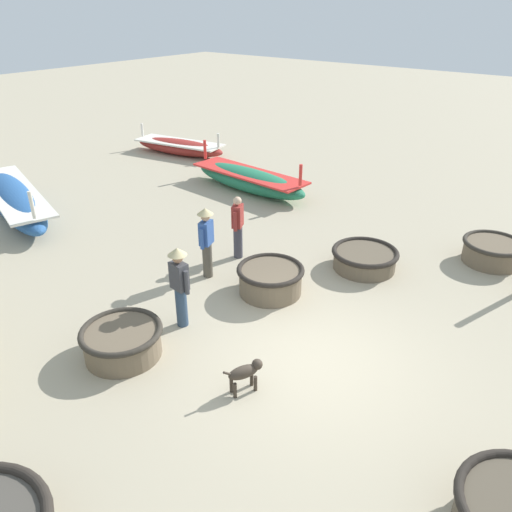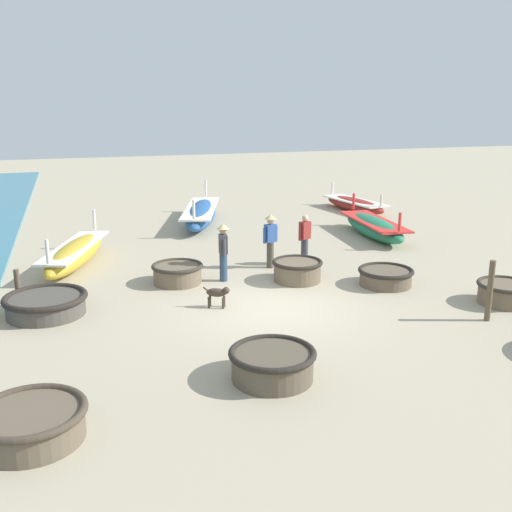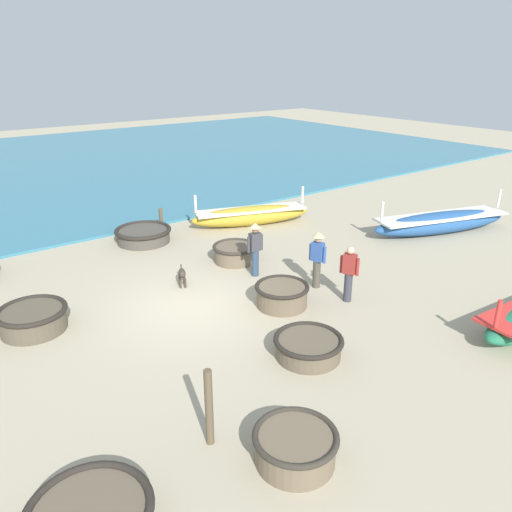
% 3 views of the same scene
% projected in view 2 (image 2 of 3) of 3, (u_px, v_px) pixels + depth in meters
% --- Properties ---
extents(ground_plane, '(80.00, 80.00, 0.00)m').
position_uv_depth(ground_plane, '(273.00, 308.00, 15.00)').
color(ground_plane, tan).
extents(coracle_far_right, '(1.45, 1.45, 0.61)m').
position_uv_depth(coracle_far_right, '(297.00, 270.00, 17.10)').
color(coracle_far_right, brown).
rests_on(coracle_far_right, ground).
extents(coracle_beside_post, '(2.00, 2.00, 0.52)m').
position_uv_depth(coracle_beside_post, '(46.00, 304.00, 14.46)').
color(coracle_beside_post, '#4C473F').
rests_on(coracle_beside_post, ground).
extents(coracle_upturned, '(1.42, 1.42, 0.56)m').
position_uv_depth(coracle_upturned, '(505.00, 292.00, 15.24)').
color(coracle_upturned, brown).
rests_on(coracle_upturned, ground).
extents(coracle_tilted, '(1.45, 1.45, 0.56)m').
position_uv_depth(coracle_tilted, '(177.00, 273.00, 16.90)').
color(coracle_tilted, brown).
rests_on(coracle_tilted, ground).
extents(coracle_far_left, '(1.66, 1.66, 0.59)m').
position_uv_depth(coracle_far_left, '(272.00, 363.00, 11.17)').
color(coracle_far_left, brown).
rests_on(coracle_far_left, ground).
extents(coracle_center, '(1.75, 1.75, 0.54)m').
position_uv_depth(coracle_center, '(31.00, 422.00, 9.19)').
color(coracle_center, brown).
rests_on(coracle_center, ground).
extents(coracle_nearest, '(1.55, 1.55, 0.48)m').
position_uv_depth(coracle_nearest, '(386.00, 276.00, 16.73)').
color(coracle_nearest, brown).
rests_on(coracle_nearest, ground).
extents(long_boat_blue_hull, '(2.79, 5.80, 1.46)m').
position_uv_depth(long_boat_blue_hull, '(201.00, 214.00, 24.72)').
color(long_boat_blue_hull, '#285693').
rests_on(long_boat_blue_hull, ground).
extents(long_boat_ochre_hull, '(1.77, 4.17, 1.05)m').
position_uv_depth(long_boat_ochre_hull, '(355.00, 204.00, 27.48)').
color(long_boat_ochre_hull, maroon).
rests_on(long_boat_ochre_hull, ground).
extents(long_boat_white_hull, '(1.47, 4.61, 1.31)m').
position_uv_depth(long_boat_white_hull, '(374.00, 227.00, 22.46)').
color(long_boat_white_hull, '#237551').
rests_on(long_boat_white_hull, ground).
extents(long_boat_green_hull, '(2.42, 4.80, 1.39)m').
position_uv_depth(long_boat_green_hull, '(75.00, 254.00, 18.56)').
color(long_boat_green_hull, gold).
rests_on(long_boat_green_hull, ground).
extents(fisherman_by_coracle, '(0.36, 0.53, 1.67)m').
position_uv_depth(fisherman_by_coracle, '(223.00, 248.00, 16.95)').
color(fisherman_by_coracle, '#2D425B').
rests_on(fisherman_by_coracle, ground).
extents(fisherman_standing_right, '(0.51, 0.36, 1.67)m').
position_uv_depth(fisherman_standing_right, '(270.00, 237.00, 18.28)').
color(fisherman_standing_right, '#4C473D').
rests_on(fisherman_standing_right, ground).
extents(fisherman_standing_left, '(0.49, 0.34, 1.57)m').
position_uv_depth(fisherman_standing_left, '(305.00, 238.00, 18.69)').
color(fisherman_standing_left, '#383842').
rests_on(fisherman_standing_left, ground).
extents(dog, '(0.64, 0.40, 0.55)m').
position_uv_depth(dog, '(218.00, 293.00, 14.95)').
color(dog, '#3D3328').
rests_on(dog, ground).
extents(mooring_post_shoreline, '(0.14, 0.14, 0.90)m').
position_uv_depth(mooring_post_shoreline, '(18.00, 287.00, 15.22)').
color(mooring_post_shoreline, brown).
rests_on(mooring_post_shoreline, ground).
extents(mooring_post_inland, '(0.14, 0.14, 1.47)m').
position_uv_depth(mooring_post_inland, '(490.00, 291.00, 13.97)').
color(mooring_post_inland, brown).
rests_on(mooring_post_inland, ground).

